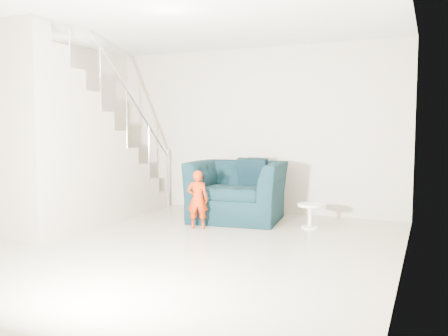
{
  "coord_description": "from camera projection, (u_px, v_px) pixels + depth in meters",
  "views": [
    {
      "loc": [
        2.73,
        -4.68,
        1.42
      ],
      "look_at": [
        0.15,
        1.2,
        0.85
      ],
      "focal_mm": 38.0,
      "sensor_mm": 36.0,
      "label": 1
    }
  ],
  "objects": [
    {
      "name": "floor",
      "position": [
        171.0,
        249.0,
        5.49
      ],
      "size": [
        5.5,
        5.5,
        0.0
      ],
      "primitive_type": "plane",
      "color": "tan",
      "rests_on": "ground"
    },
    {
      "name": "ceiling",
      "position": [
        168.0,
        10.0,
        5.25
      ],
      "size": [
        5.5,
        5.5,
        0.0
      ],
      "primitive_type": "plane",
      "rotation": [
        3.14,
        0.0,
        0.0
      ],
      "color": "silver",
      "rests_on": "back_wall"
    },
    {
      "name": "back_wall",
      "position": [
        253.0,
        130.0,
        7.88
      ],
      "size": [
        5.0,
        0.0,
        5.0
      ],
      "primitive_type": "plane",
      "rotation": [
        1.57,
        0.0,
        0.0
      ],
      "color": "#B8AF96",
      "rests_on": "floor"
    },
    {
      "name": "left_wall",
      "position": [
        8.0,
        131.0,
        6.37
      ],
      "size": [
        0.0,
        5.5,
        5.5
      ],
      "primitive_type": "plane",
      "rotation": [
        1.57,
        0.0,
        1.57
      ],
      "color": "#B8AF96",
      "rests_on": "floor"
    },
    {
      "name": "right_wall",
      "position": [
        405.0,
        134.0,
        4.37
      ],
      "size": [
        0.0,
        5.5,
        5.5
      ],
      "primitive_type": "plane",
      "rotation": [
        1.57,
        0.0,
        -1.57
      ],
      "color": "#B8AF96",
      "rests_on": "floor"
    },
    {
      "name": "armchair",
      "position": [
        238.0,
        191.0,
        7.17
      ],
      "size": [
        1.5,
        1.35,
        0.89
      ],
      "primitive_type": "imported",
      "rotation": [
        0.0,
        0.0,
        0.12
      ],
      "color": "black",
      "rests_on": "floor"
    },
    {
      "name": "toddler",
      "position": [
        197.0,
        199.0,
        6.55
      ],
      "size": [
        0.34,
        0.28,
        0.81
      ],
      "primitive_type": "imported",
      "rotation": [
        0.0,
        0.0,
        3.47
      ],
      "color": "#9A0D04",
      "rests_on": "floor"
    },
    {
      "name": "side_table",
      "position": [
        310.0,
        212.0,
        6.58
      ],
      "size": [
        0.34,
        0.34,
        0.34
      ],
      "color": "white",
      "rests_on": "floor"
    },
    {
      "name": "staircase",
      "position": [
        67.0,
        159.0,
        6.71
      ],
      "size": [
        1.02,
        3.03,
        3.62
      ],
      "color": "#ADA089",
      "rests_on": "floor"
    },
    {
      "name": "cushion",
      "position": [
        253.0,
        173.0,
        7.42
      ],
      "size": [
        0.48,
        0.23,
        0.48
      ],
      "primitive_type": "cube",
      "rotation": [
        0.21,
        0.0,
        0.0
      ],
      "color": "black",
      "rests_on": "armchair"
    },
    {
      "name": "throw",
      "position": [
        200.0,
        182.0,
        7.33
      ],
      "size": [
        0.05,
        0.52,
        0.58
      ],
      "primitive_type": "cube",
      "color": "black",
      "rests_on": "armchair"
    },
    {
      "name": "phone",
      "position": [
        203.0,
        179.0,
        6.43
      ],
      "size": [
        0.02,
        0.05,
        0.1
      ],
      "primitive_type": "cube",
      "rotation": [
        0.0,
        0.0,
        0.0
      ],
      "color": "black",
      "rests_on": "toddler"
    }
  ]
}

